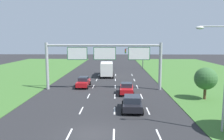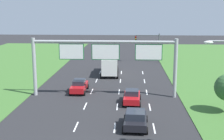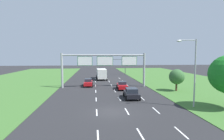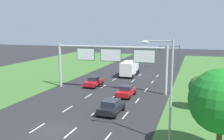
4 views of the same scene
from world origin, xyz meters
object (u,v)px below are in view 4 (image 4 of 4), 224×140
Objects in this scene: sign_gantry at (111,58)px; roadside_tree_near at (222,101)px; traffic_light_mast at (171,52)px; car_lead_silver at (111,107)px; car_near_red at (94,82)px; box_truck at (130,68)px; roadside_tree_mid at (201,87)px; street_lamp at (167,82)px; car_mid_lane at (126,91)px.

roadside_tree_near is at bearing -49.78° from sign_gantry.
sign_gantry is 21.46m from roadside_tree_near.
car_lead_silver is at bearing -95.40° from traffic_light_mast.
box_truck is at bearing 73.46° from car_near_red.
traffic_light_mast reaches higher than roadside_tree_mid.
traffic_light_mast is at bearing 57.19° from box_truck.
street_lamp reaches higher than car_lead_silver.
car_near_red is 1.09× the size of car_mid_lane.
car_lead_silver is 10.51m from roadside_tree_mid.
car_near_red is 7.94m from car_mid_lane.
roadside_tree_near is at bearing -29.37° from car_lead_silver.
street_lamp reaches higher than car_near_red.
car_mid_lane is at bearing 118.16° from street_lamp.
roadside_tree_mid is (6.13, -29.36, -1.22)m from traffic_light_mast.
roadside_tree_near is 11.16m from roadside_tree_mid.
traffic_light_mast is 30.01m from roadside_tree_mid.
street_lamp reaches higher than sign_gantry.
traffic_light_mast is (6.58, 23.96, -1.07)m from sign_gantry.
roadside_tree_mid is at bearing -13.83° from car_mid_lane.
sign_gantry is at bearing 130.22° from roadside_tree_near.
roadside_tree_mid reaches higher than car_near_red.
car_near_red is at bearing 148.73° from car_mid_lane.
traffic_light_mast is (3.20, 33.84, 3.07)m from car_lead_silver.
roadside_tree_mid is (2.87, 9.79, -2.43)m from street_lamp.
car_mid_lane is 14.87m from street_lamp.
car_near_red is 1.08× the size of roadside_tree_mid.
roadside_tree_mid is (12.70, -5.39, -2.29)m from sign_gantry.
street_lamp is at bearing -36.98° from car_lead_silver.
box_truck is 12.91m from sign_gantry.
roadside_tree_near reaches higher than box_truck.
car_near_red reaches higher than car_mid_lane.
car_near_red is 25.32m from roadside_tree_near.
car_near_red is at bearing 123.15° from car_lead_silver.
roadside_tree_mid is at bearing -23.51° from car_near_red.
car_lead_silver is 0.72× the size of traffic_light_mast.
roadside_tree_near is (7.28, -40.34, 0.39)m from traffic_light_mast.
car_near_red is 5.70m from sign_gantry.
car_lead_silver is 1.00× the size of roadside_tree_mid.
box_truck is 13.57m from traffic_light_mast.
roadside_tree_near is at bearing -84.04° from roadside_tree_mid.
street_lamp reaches higher than car_mid_lane.
car_lead_silver is 7.23m from car_mid_lane.
car_mid_lane is 5.86m from sign_gantry.
car_mid_lane is 0.99× the size of roadside_tree_mid.
sign_gantry is 18.09m from street_lamp.
street_lamp reaches higher than traffic_light_mast.
car_mid_lane is 15.51m from box_truck.
car_mid_lane is 0.53× the size of box_truck.
traffic_light_mast is at bearing 101.79° from roadside_tree_mid.
sign_gantry reaches higher than car_mid_lane.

